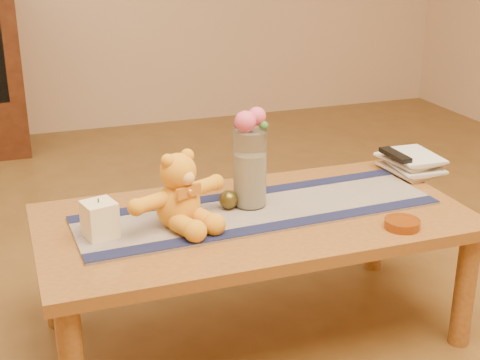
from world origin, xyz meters
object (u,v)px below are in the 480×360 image
object	(u,v)px
glass_vase	(250,168)
pillar_candle	(100,219)
teddy_bear	(178,190)
amber_dish	(402,224)
bronze_ball	(229,200)
tv_remote	(395,155)
book_bottom	(392,173)

from	to	relation	value
glass_vase	pillar_candle	bearing A→B (deg)	-171.58
teddy_bear	glass_vase	size ratio (longest dim) A/B	1.28
pillar_candle	teddy_bear	bearing A→B (deg)	1.78
pillar_candle	amber_dish	xyz separation A→B (m)	(0.90, -0.24, -0.05)
pillar_candle	bronze_ball	size ratio (longest dim) A/B	1.74
teddy_bear	tv_remote	bearing A→B (deg)	-11.88
tv_remote	amber_dish	world-z (taller)	tv_remote
teddy_bear	glass_vase	bearing A→B (deg)	-7.97
bronze_ball	glass_vase	bearing A→B (deg)	4.28
pillar_candle	tv_remote	xyz separation A→B (m)	(1.13, 0.17, 0.02)
book_bottom	tv_remote	distance (m)	0.08
pillar_candle	amber_dish	distance (m)	0.93
pillar_candle	book_bottom	distance (m)	1.14
teddy_bear	pillar_candle	world-z (taller)	teddy_bear
glass_vase	tv_remote	distance (m)	0.63
glass_vase	bronze_ball	size ratio (longest dim) A/B	4.10
amber_dish	teddy_bear	bearing A→B (deg)	159.00
pillar_candle	tv_remote	bearing A→B (deg)	8.63
pillar_candle	bronze_ball	world-z (taller)	pillar_candle
book_bottom	amber_dish	size ratio (longest dim) A/B	1.99
glass_vase	bronze_ball	xyz separation A→B (m)	(-0.08, -0.01, -0.10)
glass_vase	book_bottom	distance (m)	0.64
bronze_ball	book_bottom	xyz separation A→B (m)	(0.69, 0.11, -0.03)
pillar_candle	tv_remote	size ratio (longest dim) A/B	0.69
teddy_bear	glass_vase	xyz separation A→B (m)	(0.26, 0.07, 0.02)
book_bottom	amber_dish	bearing A→B (deg)	-121.83
teddy_bear	bronze_ball	bearing A→B (deg)	-4.02
bronze_ball	amber_dish	bearing A→B (deg)	-33.82
teddy_bear	amber_dish	xyz separation A→B (m)	(0.65, -0.25, -0.11)
glass_vase	book_bottom	bearing A→B (deg)	9.71
book_bottom	teddy_bear	bearing A→B (deg)	-172.77
book_bottom	amber_dish	distance (m)	0.48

